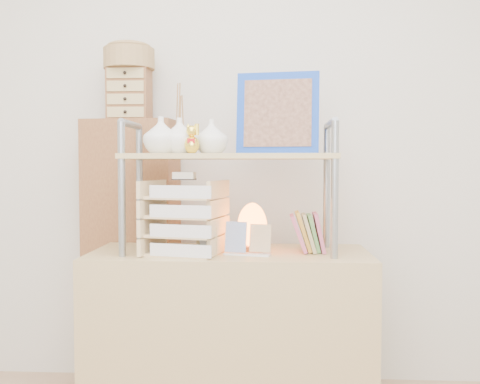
% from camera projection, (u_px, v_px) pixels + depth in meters
% --- Properties ---
extents(desk, '(1.20, 0.50, 0.75)m').
position_uv_depth(desk, '(230.00, 337.00, 2.33)').
color(desk, tan).
rests_on(desk, ground).
extents(cabinet, '(0.47, 0.28, 1.35)m').
position_uv_depth(cabinet, '(132.00, 254.00, 2.71)').
color(cabinet, brown).
rests_on(cabinet, ground).
extents(hutch, '(0.90, 0.34, 0.79)m').
position_uv_depth(hutch, '(220.00, 150.00, 2.30)').
color(hutch, gray).
rests_on(hutch, desk).
extents(letter_tray, '(0.33, 0.32, 0.35)m').
position_uv_depth(letter_tray, '(185.00, 221.00, 2.24)').
color(letter_tray, '#DFBB86').
rests_on(letter_tray, desk).
extents(salt_lamp, '(0.14, 0.13, 0.21)m').
position_uv_depth(salt_lamp, '(252.00, 227.00, 2.32)').
color(salt_lamp, brown).
rests_on(salt_lamp, desk).
extents(desk_clock, '(0.08, 0.04, 0.12)m').
position_uv_depth(desk_clock, '(207.00, 241.00, 2.21)').
color(desk_clock, tan).
rests_on(desk_clock, desk).
extents(postcard_stand, '(0.20, 0.10, 0.14)m').
position_uv_depth(postcard_stand, '(247.00, 245.00, 2.22)').
color(postcard_stand, white).
rests_on(postcard_stand, desk).
extents(drawer_chest, '(0.20, 0.16, 0.25)m').
position_uv_depth(drawer_chest, '(129.00, 95.00, 2.65)').
color(drawer_chest, brown).
rests_on(drawer_chest, cabinet).
extents(woven_basket, '(0.25, 0.25, 0.10)m').
position_uv_depth(woven_basket, '(129.00, 59.00, 2.64)').
color(woven_basket, olive).
rests_on(woven_basket, drawer_chest).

